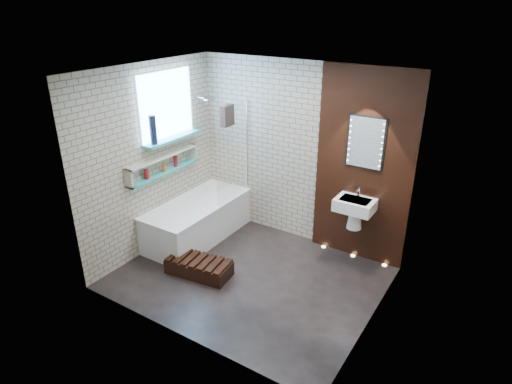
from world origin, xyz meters
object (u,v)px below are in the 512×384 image
Objects in this scene: bath_screen at (233,153)px; washbasin at (355,209)px; walnut_step at (199,267)px; bathtub at (198,220)px; led_mirror at (366,143)px.

washbasin is (1.82, 0.18, -0.49)m from bath_screen.
walnut_step is at bearing -138.44° from washbasin.
bathtub is 3.00× the size of washbasin.
washbasin reaches higher than bathtub.
washbasin is at bearing -90.00° from led_mirror.
bathtub is 2.05× the size of walnut_step.
walnut_step is at bearing -50.20° from bathtub.
led_mirror reaches higher than bath_screen.
bath_screen reaches higher than walnut_step.
bath_screen is 2.41× the size of washbasin.
bath_screen is at bearing -174.22° from washbasin.
bathtub is 2.68m from led_mirror.
washbasin is (2.17, 0.62, 0.50)m from bathtub.
bath_screen is at bearing 102.78° from walnut_step.
bathtub is 2.49× the size of led_mirror.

